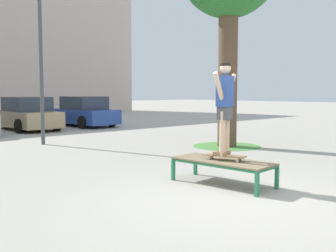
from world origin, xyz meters
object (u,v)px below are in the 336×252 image
(skate_box, at_px, (223,162))
(skater, at_px, (225,102))
(light_post, at_px, (40,26))
(car_tan, at_px, (26,115))
(skateboard, at_px, (224,156))
(car_blue, at_px, (83,112))

(skate_box, distance_m, skater, 1.12)
(skate_box, xyz_separation_m, light_post, (0.07, 7.63, 3.41))
(skate_box, relative_size, skater, 1.16)
(car_tan, bearing_deg, skateboard, -97.77)
(car_tan, height_order, light_post, light_post)
(skateboard, height_order, skater, skater)
(skater, distance_m, light_post, 8.00)
(skateboard, bearing_deg, light_post, 89.52)
(skater, height_order, car_tan, skater)
(skateboard, relative_size, light_post, 0.14)
(skateboard, relative_size, car_blue, 0.19)
(skateboard, distance_m, car_blue, 13.82)
(car_tan, distance_m, light_post, 6.40)
(light_post, bearing_deg, skateboard, -90.48)
(skateboard, height_order, car_tan, car_tan)
(skateboard, xyz_separation_m, car_blue, (4.72, 12.99, 0.15))
(skateboard, height_order, car_blue, car_blue)
(skate_box, relative_size, skateboard, 2.38)
(skateboard, xyz_separation_m, light_post, (0.06, 7.67, 3.29))
(car_tan, bearing_deg, skate_box, -97.80)
(skate_box, bearing_deg, light_post, 89.50)
(light_post, bearing_deg, skate_box, -90.50)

